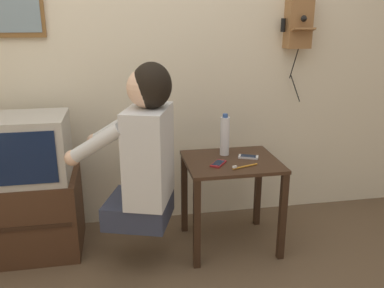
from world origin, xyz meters
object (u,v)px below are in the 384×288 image
television (27,148)px  framed_picture (16,0)px  person (144,149)px  cell_phone_held (218,164)px  cell_phone_spare (248,157)px  water_bottle (225,136)px  wall_phone_antique (299,22)px  toothbrush (243,167)px

television → framed_picture: framed_picture is taller
person → cell_phone_held: bearing=-64.6°
person → cell_phone_held: (0.45, 0.05, -0.14)m
cell_phone_spare → water_bottle: water_bottle is taller
cell_phone_held → water_bottle: water_bottle is taller
television → cell_phone_spare: (1.35, -0.11, -0.10)m
wall_phone_antique → cell_phone_held: 1.15m
cell_phone_held → water_bottle: bearing=100.2°
person → wall_phone_antique: (1.11, 0.52, 0.68)m
cell_phone_spare → water_bottle: (-0.13, 0.09, 0.12)m
wall_phone_antique → water_bottle: (-0.58, -0.29, -0.70)m
television → toothbrush: 1.30m
person → water_bottle: 0.58m
wall_phone_antique → cell_phone_held: wall_phone_antique is taller
wall_phone_antique → television: bearing=-171.7°
wall_phone_antique → cell_phone_held: size_ratio=5.64×
toothbrush → wall_phone_antique: bearing=-63.3°
cell_phone_spare → framed_picture: bearing=95.7°
framed_picture → cell_phone_held: (1.16, -0.51, -0.95)m
framed_picture → television: bearing=-85.5°
cell_phone_held → cell_phone_spare: 0.24m
person → television: bearing=87.8°
cell_phone_held → water_bottle: size_ratio=0.50×
wall_phone_antique → toothbrush: size_ratio=4.44×
television → wall_phone_antique: (1.79, 0.26, 0.72)m
cell_phone_spare → toothbrush: bearing=175.6°
toothbrush → framed_picture: bearing=46.5°
television → cell_phone_spare: bearing=-4.9°
wall_phone_antique → toothbrush: 1.12m
framed_picture → water_bottle: framed_picture is taller
cell_phone_spare → toothbrush: toothbrush is taller
television → cell_phone_held: 1.15m
wall_phone_antique → framed_picture: framed_picture is taller
television → wall_phone_antique: wall_phone_antique is taller
television → cell_phone_held: bearing=-10.1°
framed_picture → cell_phone_held: framed_picture is taller
television → water_bottle: bearing=-1.3°
water_bottle → framed_picture: bearing=164.9°
television → person: bearing=-20.6°
person → framed_picture: size_ratio=2.11×
toothbrush → television: bearing=58.5°
person → water_bottle: bearing=-48.3°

